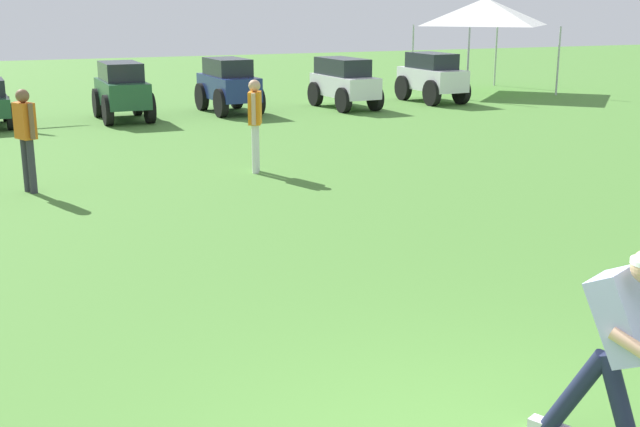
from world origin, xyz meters
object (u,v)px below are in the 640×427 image
at_px(teammate_midfield, 255,117).
at_px(parked_car_slot_f, 432,76).
at_px(frisbee_thrower, 620,342).
at_px(parked_car_slot_e, 344,81).
at_px(parked_car_slot_d, 228,84).
at_px(parked_car_slot_c, 122,90).
at_px(teammate_near_sideline, 26,131).
at_px(event_tent, 485,12).

relative_size(teammate_midfield, parked_car_slot_f, 0.66).
distance_m(frisbee_thrower, parked_car_slot_e, 17.52).
bearing_deg(parked_car_slot_d, parked_car_slot_c, -173.29).
relative_size(teammate_midfield, parked_car_slot_e, 0.64).
relative_size(teammate_near_sideline, parked_car_slot_f, 0.66).
bearing_deg(parked_car_slot_c, parked_car_slot_e, 0.09).
distance_m(teammate_near_sideline, parked_car_slot_f, 13.78).
distance_m(frisbee_thrower, parked_car_slot_d, 17.06).
xyz_separation_m(frisbee_thrower, parked_car_slot_d, (2.61, 16.86, -0.05)).
bearing_deg(teammate_near_sideline, parked_car_slot_d, 54.61).
xyz_separation_m(parked_car_slot_e, parked_car_slot_f, (2.91, 0.24, 0.02)).
bearing_deg(teammate_near_sideline, parked_car_slot_f, 33.35).
height_order(teammate_midfield, parked_car_slot_c, teammate_midfield).
relative_size(parked_car_slot_e, parked_car_slot_f, 1.03).
height_order(frisbee_thrower, teammate_midfield, teammate_midfield).
relative_size(parked_car_slot_d, parked_car_slot_f, 1.01).
height_order(teammate_midfield, parked_car_slot_e, teammate_midfield).
distance_m(parked_car_slot_f, event_tent, 3.78).
xyz_separation_m(frisbee_thrower, teammate_near_sideline, (-2.83, 9.21, 0.15)).
distance_m(parked_car_slot_c, parked_car_slot_e, 5.96).
xyz_separation_m(parked_car_slot_f, event_tent, (2.88, 1.69, 1.78)).
bearing_deg(frisbee_thrower, parked_car_slot_c, 90.64).
distance_m(frisbee_thrower, teammate_near_sideline, 9.64).
relative_size(teammate_near_sideline, teammate_midfield, 1.00).
height_order(teammate_near_sideline, event_tent, event_tent).
relative_size(frisbee_thrower, parked_car_slot_c, 0.60).
xyz_separation_m(parked_car_slot_e, event_tent, (5.79, 1.93, 1.80)).
height_order(parked_car_slot_c, parked_car_slot_e, parked_car_slot_c).
bearing_deg(parked_car_slot_c, teammate_midfield, -82.27).
xyz_separation_m(teammate_near_sideline, event_tent, (14.40, 9.26, 1.58)).
distance_m(parked_car_slot_e, parked_car_slot_f, 2.92).
distance_m(frisbee_thrower, parked_car_slot_c, 16.54).
xyz_separation_m(frisbee_thrower, event_tent, (11.57, 18.47, 1.73)).
bearing_deg(teammate_midfield, event_tent, 40.46).
relative_size(teammate_midfield, event_tent, 0.45).
bearing_deg(parked_car_slot_c, event_tent, 9.38).
relative_size(teammate_near_sideline, parked_car_slot_d, 0.65).
height_order(parked_car_slot_d, parked_car_slot_f, same).
relative_size(frisbee_thrower, teammate_near_sideline, 0.90).
relative_size(frisbee_thrower, parked_car_slot_f, 0.59).
relative_size(parked_car_slot_e, event_tent, 0.71).
bearing_deg(teammate_near_sideline, teammate_midfield, 1.25).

